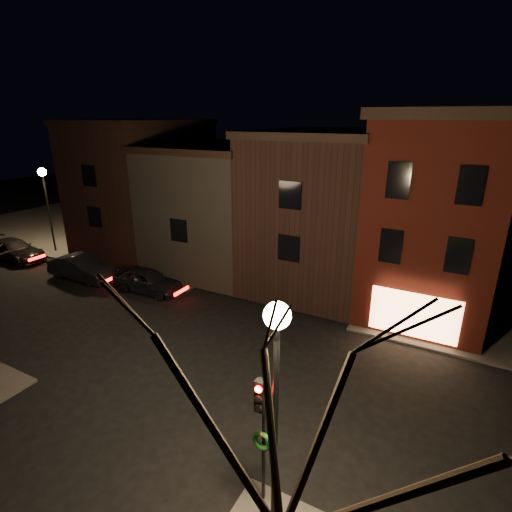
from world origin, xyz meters
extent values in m
plane|color=black|center=(0.00, 0.00, 0.00)|extent=(120.00, 120.00, 0.00)
cube|color=#2D2B28|center=(-20.00, 20.00, 0.06)|extent=(30.00, 30.00, 0.12)
cube|color=#44110C|center=(8.00, 9.50, 5.12)|extent=(6.00, 8.00, 10.00)
cube|color=black|center=(8.00, 9.50, 10.37)|extent=(6.50, 8.50, 0.50)
cube|color=#FFB172|center=(8.00, 5.45, 1.42)|extent=(4.00, 0.12, 2.20)
cube|color=black|center=(1.50, 10.50, 4.62)|extent=(7.00, 10.00, 9.00)
cube|color=black|center=(1.50, 10.50, 9.32)|extent=(7.30, 10.30, 0.40)
cube|color=black|center=(-5.75, 10.50, 4.12)|extent=(7.50, 10.00, 8.00)
cube|color=black|center=(-5.75, 10.50, 8.32)|extent=(7.80, 10.30, 0.40)
cube|color=black|center=(-13.00, 10.50, 4.87)|extent=(7.00, 10.00, 9.50)
cube|color=black|center=(-13.00, 10.50, 9.82)|extent=(7.30, 10.30, 0.40)
cylinder|color=black|center=(6.20, -6.00, 3.12)|extent=(0.14, 0.14, 6.00)
sphere|color=#FFD18C|center=(6.20, -6.00, 6.30)|extent=(0.60, 0.60, 0.60)
cylinder|color=black|center=(-19.00, 6.20, 3.12)|extent=(0.14, 0.14, 6.00)
sphere|color=#FFD18C|center=(-19.00, 6.20, 6.30)|extent=(0.60, 0.60, 0.60)
cylinder|color=black|center=(5.60, -5.40, 2.12)|extent=(0.10, 0.10, 4.00)
cube|color=black|center=(5.60, -5.58, 3.72)|extent=(0.28, 0.22, 0.90)
cylinder|color=#FF0C07|center=(5.60, -5.70, 4.00)|extent=(0.18, 0.06, 0.18)
cylinder|color=black|center=(5.60, -5.70, 3.72)|extent=(0.18, 0.06, 0.18)
cylinder|color=black|center=(5.60, -5.70, 3.44)|extent=(0.18, 0.06, 0.18)
torus|color=#0C380F|center=(5.60, -5.49, 2.22)|extent=(0.58, 0.14, 0.58)
sphere|color=#990C0C|center=(5.60, -5.51, 2.44)|extent=(0.12, 0.12, 0.12)
imported|color=black|center=(-7.19, 3.88, 0.75)|extent=(4.54, 2.08, 1.51)
imported|color=black|center=(-12.38, 3.36, 0.79)|extent=(4.84, 1.79, 1.58)
imported|color=black|center=(-20.05, 3.56, 0.77)|extent=(5.31, 2.22, 1.53)
camera|label=1|loc=(9.36, -12.84, 10.29)|focal=28.00mm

